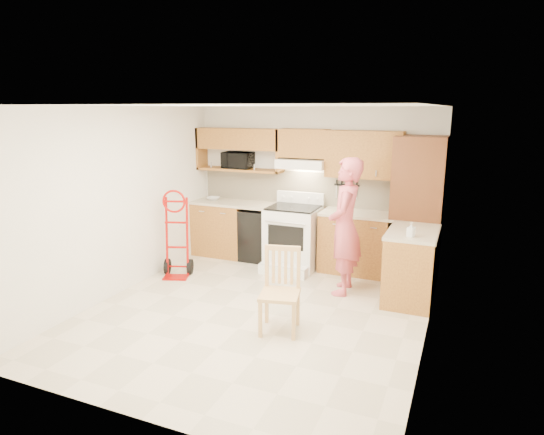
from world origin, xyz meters
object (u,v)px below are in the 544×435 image
Objects in this scene: range at (292,232)px; hand_truck at (176,238)px; dining_chair at (280,291)px; person at (345,227)px; microwave at (238,160)px.

range is 1.78m from hand_truck.
hand_truck reaches higher than dining_chair.
person reaches higher than dining_chair.
person is (1.00, -0.65, 0.35)m from range.
microwave reaches higher than dining_chair.
range is 2.17m from dining_chair.
range is at bearing 94.42° from dining_chair.
person is 1.54m from dining_chair.
hand_truck is at bearing -87.80° from person.
person is at bearing -33.14° from range.
dining_chair is (1.74, -2.45, -1.15)m from microwave.
microwave is 3.22m from dining_chair.
microwave is 0.26× the size of person.
microwave reaches higher than hand_truck.
dining_chair is (-0.37, -1.43, -0.45)m from person.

